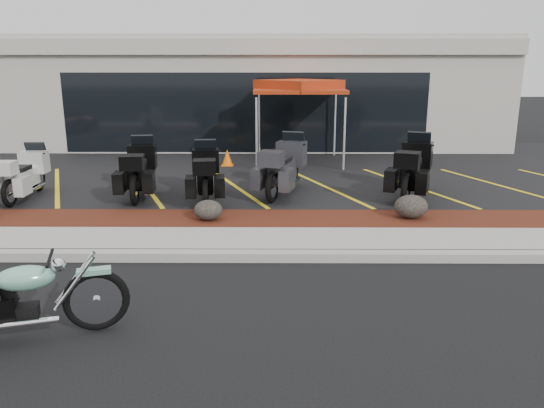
{
  "coord_description": "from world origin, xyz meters",
  "views": [
    {
      "loc": [
        1.01,
        -7.14,
        3.07
      ],
      "look_at": [
        0.95,
        1.2,
        0.86
      ],
      "focal_mm": 35.0,
      "sensor_mm": 36.0,
      "label": 1
    }
  ],
  "objects_px": {
    "traffic_cone": "(227,158)",
    "popup_canopy": "(299,88)",
    "hero_cruiser": "(96,291)",
    "touring_white": "(37,167)"
  },
  "relations": [
    {
      "from": "traffic_cone",
      "to": "popup_canopy",
      "type": "xyz_separation_m",
      "value": [
        2.13,
        0.61,
        2.0
      ]
    },
    {
      "from": "hero_cruiser",
      "to": "touring_white",
      "type": "bearing_deg",
      "value": 101.54
    },
    {
      "from": "traffic_cone",
      "to": "hero_cruiser",
      "type": "bearing_deg",
      "value": -93.9
    },
    {
      "from": "hero_cruiser",
      "to": "traffic_cone",
      "type": "xyz_separation_m",
      "value": [
        0.67,
        9.78,
        -0.12
      ]
    },
    {
      "from": "hero_cruiser",
      "to": "touring_white",
      "type": "distance_m",
      "value": 7.38
    },
    {
      "from": "hero_cruiser",
      "to": "popup_canopy",
      "type": "xyz_separation_m",
      "value": [
        2.8,
        10.4,
        1.88
      ]
    },
    {
      "from": "touring_white",
      "to": "popup_canopy",
      "type": "height_order",
      "value": "popup_canopy"
    },
    {
      "from": "hero_cruiser",
      "to": "popup_canopy",
      "type": "height_order",
      "value": "popup_canopy"
    },
    {
      "from": "traffic_cone",
      "to": "popup_canopy",
      "type": "relative_size",
      "value": 0.16
    },
    {
      "from": "hero_cruiser",
      "to": "touring_white",
      "type": "relative_size",
      "value": 1.43
    }
  ]
}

